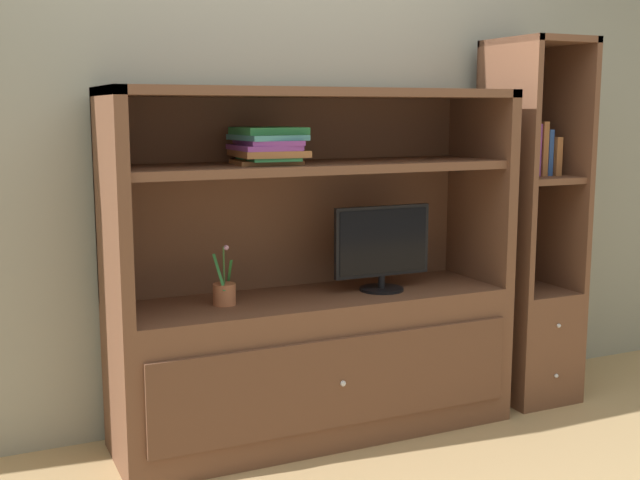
# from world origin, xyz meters

# --- Properties ---
(ground_plane) EXTENTS (8.00, 8.00, 0.00)m
(ground_plane) POSITION_xyz_m (0.00, 0.00, 0.00)
(ground_plane) COLOR tan
(painted_rear_wall) EXTENTS (6.00, 0.10, 2.80)m
(painted_rear_wall) POSITION_xyz_m (0.00, 0.75, 1.40)
(painted_rear_wall) COLOR gray
(painted_rear_wall) RESTS_ON ground_plane
(media_console) EXTENTS (1.75, 0.54, 1.50)m
(media_console) POSITION_xyz_m (0.00, 0.41, 0.48)
(media_console) COLOR brown
(media_console) RESTS_ON ground_plane
(tv_monitor) EXTENTS (0.46, 0.20, 0.38)m
(tv_monitor) POSITION_xyz_m (0.31, 0.36, 0.82)
(tv_monitor) COLOR black
(tv_monitor) RESTS_ON media_console
(potted_plant) EXTENTS (0.09, 0.11, 0.25)m
(potted_plant) POSITION_xyz_m (-0.41, 0.40, 0.67)
(potted_plant) COLOR #B26642
(potted_plant) RESTS_ON media_console
(magazine_stack) EXTENTS (0.29, 0.36, 0.15)m
(magazine_stack) POSITION_xyz_m (-0.21, 0.40, 1.27)
(magazine_stack) COLOR #A56638
(magazine_stack) RESTS_ON media_console
(bookshelf_tall) EXTENTS (0.36, 0.47, 1.74)m
(bookshelf_tall) POSITION_xyz_m (1.16, 0.41, 0.60)
(bookshelf_tall) COLOR brown
(bookshelf_tall) RESTS_ON ground_plane
(upright_book_row) EXTENTS (0.23, 0.17, 0.27)m
(upright_book_row) POSITION_xyz_m (1.14, 0.40, 1.22)
(upright_book_row) COLOR teal
(upright_book_row) RESTS_ON bookshelf_tall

